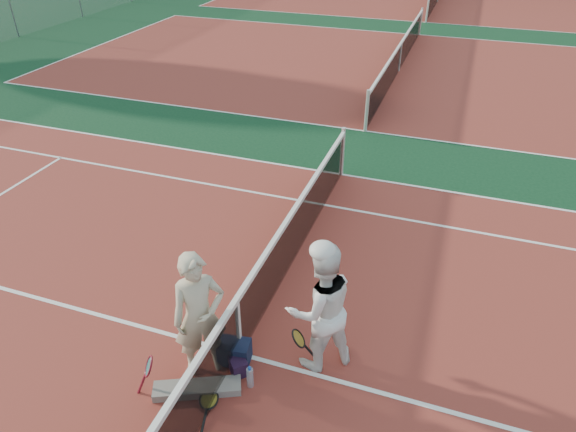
{
  "coord_description": "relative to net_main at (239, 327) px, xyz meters",
  "views": [
    {
      "loc": [
        2.21,
        -4.35,
        5.33
      ],
      "look_at": [
        0.0,
        1.95,
        1.05
      ],
      "focal_mm": 32.0,
      "sensor_mm": 36.0,
      "label": 1
    }
  ],
  "objects": [
    {
      "name": "ground",
      "position": [
        0.0,
        0.0,
        -0.51
      ],
      "size": [
        130.0,
        130.0,
        0.0
      ],
      "primitive_type": "plane",
      "color": "#0D321B",
      "rests_on": "ground"
    },
    {
      "name": "court_main",
      "position": [
        0.0,
        0.0,
        -0.51
      ],
      "size": [
        23.77,
        10.97,
        0.01
      ],
      "primitive_type": "cube",
      "color": "maroon",
      "rests_on": "ground"
    },
    {
      "name": "court_far_a",
      "position": [
        0.0,
        13.5,
        -0.51
      ],
      "size": [
        23.77,
        10.97,
        0.01
      ],
      "primitive_type": "cube",
      "color": "maroon",
      "rests_on": "ground"
    },
    {
      "name": "court_far_b",
      "position": [
        0.0,
        27.0,
        -0.51
      ],
      "size": [
        23.77,
        10.97,
        0.01
      ],
      "primitive_type": "cube",
      "color": "maroon",
      "rests_on": "ground"
    },
    {
      "name": "net_main",
      "position": [
        0.0,
        0.0,
        0.0
      ],
      "size": [
        0.1,
        10.98,
        1.02
      ],
      "primitive_type": null,
      "color": "black",
      "rests_on": "ground"
    },
    {
      "name": "net_far_a",
      "position": [
        0.0,
        13.5,
        0.0
      ],
      "size": [
        0.1,
        10.98,
        1.02
      ],
      "primitive_type": null,
      "color": "black",
      "rests_on": "ground"
    },
    {
      "name": "player_a",
      "position": [
        -0.35,
        -0.34,
        0.4
      ],
      "size": [
        0.79,
        0.76,
        1.81
      ],
      "primitive_type": "imported",
      "rotation": [
        0.0,
        0.0,
        0.69
      ],
      "color": "#C1B596",
      "rests_on": "ground"
    },
    {
      "name": "player_b",
      "position": [
        1.02,
        0.26,
        0.42
      ],
      "size": [
        1.14,
        1.11,
        1.85
      ],
      "primitive_type": "imported",
      "rotation": [
        0.0,
        0.0,
        3.83
      ],
      "color": "white",
      "rests_on": "ground"
    },
    {
      "name": "racket_red",
      "position": [
        -0.8,
        -0.9,
        -0.23
      ],
      "size": [
        0.37,
        0.37,
        0.56
      ],
      "primitive_type": null,
      "rotation": [
        0.0,
        0.0,
        0.58
      ],
      "color": "maroon",
      "rests_on": "ground"
    },
    {
      "name": "racket_black_held",
      "position": [
        0.77,
        0.17,
        -0.26
      ],
      "size": [
        0.42,
        0.34,
        0.51
      ],
      "primitive_type": null,
      "rotation": [
        0.0,
        0.0,
        3.34
      ],
      "color": "black",
      "rests_on": "ground"
    },
    {
      "name": "racket_spare",
      "position": [
        -0.05,
        -0.84,
        -0.46
      ],
      "size": [
        0.41,
        0.65,
        0.1
      ],
      "primitive_type": null,
      "rotation": [
        0.0,
        0.0,
        1.82
      ],
      "color": "black",
      "rests_on": "ground"
    },
    {
      "name": "sports_bag_navy",
      "position": [
        -0.02,
        -0.12,
        -0.35
      ],
      "size": [
        0.45,
        0.34,
        0.32
      ],
      "primitive_type": "cube",
      "rotation": [
        0.0,
        0.0,
        0.15
      ],
      "color": "black",
      "rests_on": "ground"
    },
    {
      "name": "sports_bag_purple",
      "position": [
        0.08,
        -0.27,
        -0.39
      ],
      "size": [
        0.34,
        0.35,
        0.24
      ],
      "primitive_type": "cube",
      "rotation": [
        0.0,
        0.0,
        -0.81
      ],
      "color": "black",
      "rests_on": "ground"
    },
    {
      "name": "net_cover_canvas",
      "position": [
        -0.26,
        -0.74,
        -0.45
      ],
      "size": [
        1.09,
        0.68,
        0.11
      ],
      "primitive_type": "cube",
      "rotation": [
        0.0,
        0.0,
        0.43
      ],
      "color": "slate",
      "rests_on": "ground"
    },
    {
      "name": "water_bottle",
      "position": [
        0.33,
        -0.43,
        -0.36
      ],
      "size": [
        0.09,
        0.09,
        0.3
      ],
      "primitive_type": "cylinder",
      "color": "silver",
      "rests_on": "ground"
    }
  ]
}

